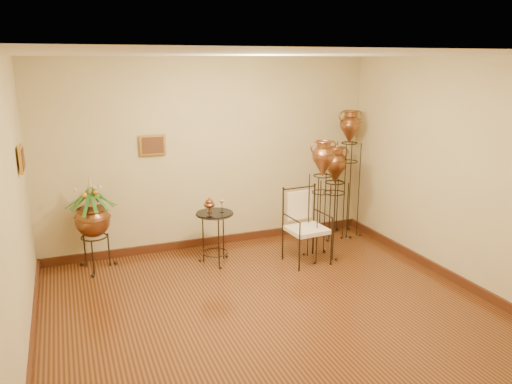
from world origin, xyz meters
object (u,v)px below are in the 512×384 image
object	(u,v)px
amphora_mid	(322,200)
planter_urn	(92,216)
side_table	(215,237)
amphora_tall	(348,172)
armchair	(307,227)

from	to	relation	value
amphora_mid	planter_urn	xyz separation A→B (m)	(-3.02, 0.76, -0.12)
amphora_mid	planter_urn	world-z (taller)	amphora_mid
planter_urn	side_table	xyz separation A→B (m)	(1.57, -0.38, -0.37)
amphora_tall	side_table	xyz separation A→B (m)	(-2.33, -0.38, -0.65)
amphora_tall	amphora_mid	xyz separation A→B (m)	(-0.88, -0.76, -0.17)
amphora_mid	planter_urn	distance (m)	3.11
amphora_tall	side_table	bearing A→B (deg)	-170.80
amphora_tall	armchair	bearing A→B (deg)	-144.00
amphora_tall	amphora_mid	size ratio (longest dim) A/B	1.18
side_table	amphora_mid	bearing A→B (deg)	-14.67
amphora_mid	planter_urn	size ratio (longest dim) A/B	1.28
side_table	amphora_tall	bearing A→B (deg)	9.20
amphora_tall	planter_urn	bearing A→B (deg)	180.00
armchair	side_table	size ratio (longest dim) A/B	1.13
planter_urn	side_table	distance (m)	1.66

